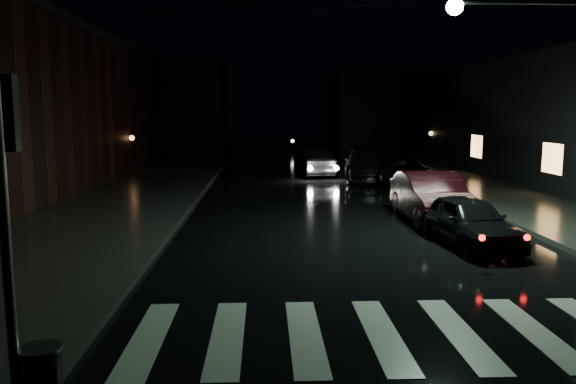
{
  "coord_description": "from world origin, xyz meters",
  "views": [
    {
      "loc": [
        0.58,
        -7.73,
        3.41
      ],
      "look_at": [
        1.12,
        4.98,
        1.6
      ],
      "focal_mm": 35.0,
      "sensor_mm": 36.0,
      "label": 1
    }
  ],
  "objects": [
    {
      "name": "ground",
      "position": [
        0.0,
        0.0,
        0.0
      ],
      "size": [
        120.0,
        120.0,
        0.0
      ],
      "primitive_type": "plane",
      "color": "black",
      "rests_on": "ground"
    },
    {
      "name": "sidewalk_left",
      "position": [
        -5.0,
        14.0,
        0.07
      ],
      "size": [
        6.0,
        44.0,
        0.15
      ],
      "primitive_type": "cube",
      "color": "#282826",
      "rests_on": "ground"
    },
    {
      "name": "sidewalk_right",
      "position": [
        10.0,
        14.0,
        0.07
      ],
      "size": [
        4.0,
        44.0,
        0.15
      ],
      "primitive_type": "cube",
      "color": "#282826",
      "rests_on": "ground"
    },
    {
      "name": "building_far_left",
      "position": [
        -10.0,
        45.0,
        4.0
      ],
      "size": [
        14.0,
        10.0,
        8.0
      ],
      "primitive_type": "cube",
      "color": "black",
      "rests_on": "ground"
    },
    {
      "name": "building_far_right",
      "position": [
        14.0,
        45.0,
        3.5
      ],
      "size": [
        14.0,
        10.0,
        7.0
      ],
      "primitive_type": "cube",
      "color": "black",
      "rests_on": "ground"
    },
    {
      "name": "crosswalk",
      "position": [
        3.0,
        0.5,
        0.01
      ],
      "size": [
        9.0,
        3.0,
        0.01
      ],
      "primitive_type": "cube",
      "color": "beige",
      "rests_on": "ground"
    },
    {
      "name": "signal_pole_corner",
      "position": [
        -2.14,
        -1.46,
        1.54
      ],
      "size": [
        0.68,
        0.61,
        4.2
      ],
      "color": "slate",
      "rests_on": "ground"
    },
    {
      "name": "parked_car_a",
      "position": [
        5.82,
        6.18,
        0.65
      ],
      "size": [
        1.97,
        3.95,
        1.29
      ],
      "primitive_type": "imported",
      "rotation": [
        0.0,
        0.0,
        0.12
      ],
      "color": "black",
      "rests_on": "ground"
    },
    {
      "name": "parked_car_b",
      "position": [
        5.8,
        9.38,
        0.78
      ],
      "size": [
        1.69,
        4.75,
        1.56
      ],
      "primitive_type": "imported",
      "rotation": [
        0.0,
        0.0,
        -0.01
      ],
      "color": "black",
      "rests_on": "ground"
    },
    {
      "name": "parked_car_c",
      "position": [
        5.8,
        20.58,
        0.81
      ],
      "size": [
        2.86,
        5.77,
        1.61
      ],
      "primitive_type": "imported",
      "rotation": [
        0.0,
        0.0,
        -0.11
      ],
      "color": "black",
      "rests_on": "ground"
    },
    {
      "name": "parked_car_d",
      "position": [
        7.1,
        18.54,
        0.71
      ],
      "size": [
        2.95,
        5.35,
        1.42
      ],
      "primitive_type": "imported",
      "rotation": [
        0.0,
        0.0,
        -0.12
      ],
      "color": "black",
      "rests_on": "ground"
    },
    {
      "name": "oncoming_car",
      "position": [
        3.26,
        22.5,
        0.72
      ],
      "size": [
        1.99,
        4.52,
        1.44
      ],
      "primitive_type": "imported",
      "rotation": [
        0.0,
        0.0,
        3.25
      ],
      "color": "black",
      "rests_on": "ground"
    }
  ]
}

